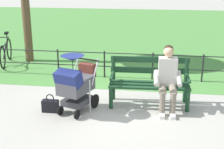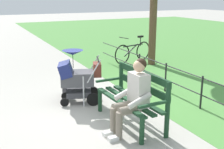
{
  "view_description": "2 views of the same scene",
  "coord_description": "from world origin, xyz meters",
  "px_view_note": "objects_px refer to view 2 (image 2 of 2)",
  "views": [
    {
      "loc": [
        -0.67,
        6.04,
        2.64
      ],
      "look_at": [
        0.17,
        0.04,
        0.65
      ],
      "focal_mm": 51.18,
      "sensor_mm": 36.0,
      "label": 1
    },
    {
      "loc": [
        -4.8,
        2.35,
        2.27
      ],
      "look_at": [
        0.14,
        -0.02,
        0.74
      ],
      "focal_mm": 46.42,
      "sensor_mm": 36.0,
      "label": 2
    }
  ],
  "objects_px": {
    "person_on_bench": "(133,95)",
    "stroller": "(77,76)",
    "handbag": "(67,91)",
    "park_bench": "(134,95)",
    "bicycle": "(133,52)"
  },
  "relations": [
    {
      "from": "park_bench",
      "to": "handbag",
      "type": "bearing_deg",
      "value": 19.66
    },
    {
      "from": "park_bench",
      "to": "handbag",
      "type": "height_order",
      "value": "park_bench"
    },
    {
      "from": "person_on_bench",
      "to": "handbag",
      "type": "relative_size",
      "value": 3.45
    },
    {
      "from": "park_bench",
      "to": "bicycle",
      "type": "distance_m",
      "value": 4.89
    },
    {
      "from": "park_bench",
      "to": "bicycle",
      "type": "bearing_deg",
      "value": -29.58
    },
    {
      "from": "handbag",
      "to": "stroller",
      "type": "bearing_deg",
      "value": -170.62
    },
    {
      "from": "handbag",
      "to": "bicycle",
      "type": "height_order",
      "value": "bicycle"
    },
    {
      "from": "stroller",
      "to": "bicycle",
      "type": "xyz_separation_m",
      "value": [
        2.87,
        -3.0,
        -0.23
      ]
    },
    {
      "from": "park_bench",
      "to": "stroller",
      "type": "relative_size",
      "value": 1.41
    },
    {
      "from": "stroller",
      "to": "handbag",
      "type": "bearing_deg",
      "value": 9.38
    },
    {
      "from": "handbag",
      "to": "bicycle",
      "type": "bearing_deg",
      "value": -52.5
    },
    {
      "from": "person_on_bench",
      "to": "stroller",
      "type": "bearing_deg",
      "value": 11.92
    },
    {
      "from": "handbag",
      "to": "park_bench",
      "type": "bearing_deg",
      "value": -160.34
    },
    {
      "from": "park_bench",
      "to": "stroller",
      "type": "xyz_separation_m",
      "value": [
        1.38,
        0.59,
        0.07
      ]
    },
    {
      "from": "park_bench",
      "to": "bicycle",
      "type": "height_order",
      "value": "park_bench"
    }
  ]
}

